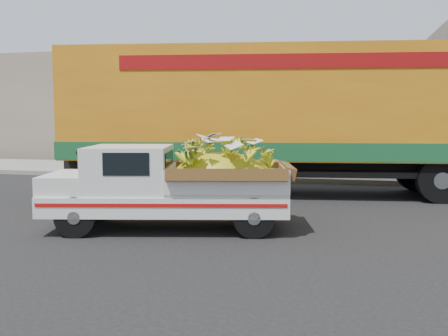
# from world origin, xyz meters

# --- Properties ---
(ground) EXTENTS (100.00, 100.00, 0.00)m
(ground) POSITION_xyz_m (0.00, 0.00, 0.00)
(ground) COLOR black
(ground) RESTS_ON ground
(curb) EXTENTS (60.00, 0.25, 0.15)m
(curb) POSITION_xyz_m (0.00, 7.68, 0.07)
(curb) COLOR gray
(curb) RESTS_ON ground
(sidewalk) EXTENTS (60.00, 4.00, 0.14)m
(sidewalk) POSITION_xyz_m (0.00, 9.78, 0.07)
(sidewalk) COLOR gray
(sidewalk) RESTS_ON ground
(building_left) EXTENTS (18.00, 6.00, 5.00)m
(building_left) POSITION_xyz_m (-8.00, 15.68, 2.50)
(building_left) COLOR gray
(building_left) RESTS_ON ground
(pickup_truck) EXTENTS (4.58, 2.48, 1.52)m
(pickup_truck) POSITION_xyz_m (0.15, 0.69, 0.82)
(pickup_truck) COLOR black
(pickup_truck) RESTS_ON ground
(semi_trailer) EXTENTS (12.06, 4.15, 3.80)m
(semi_trailer) POSITION_xyz_m (1.64, 5.23, 2.12)
(semi_trailer) COLOR black
(semi_trailer) RESTS_ON ground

